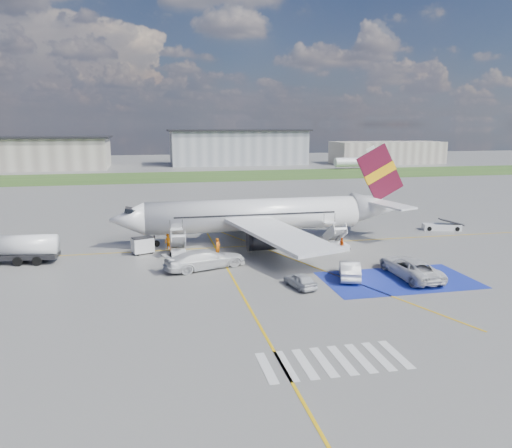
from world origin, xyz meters
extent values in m
plane|color=#60605E|center=(0.00, 0.00, 0.00)|extent=(400.00, 400.00, 0.00)
cube|color=#2D4C1E|center=(0.00, 95.00, 0.01)|extent=(400.00, 30.00, 0.01)
cube|color=gold|center=(0.00, 12.00, 0.01)|extent=(120.00, 0.20, 0.01)
cube|color=gold|center=(-5.00, -10.00, 0.01)|extent=(0.20, 60.00, 0.01)
cube|color=gold|center=(0.00, 12.00, 0.01)|extent=(20.71, 56.45, 0.01)
cube|color=navy|center=(10.00, -4.00, 0.01)|extent=(14.00, 8.00, 0.01)
cube|color=silver|center=(-6.00, -18.00, 0.01)|extent=(0.60, 4.00, 0.01)
cube|color=silver|center=(-4.80, -18.00, 0.01)|extent=(0.60, 4.00, 0.01)
cube|color=silver|center=(-3.60, -18.00, 0.01)|extent=(0.60, 4.00, 0.01)
cube|color=silver|center=(-2.40, -18.00, 0.01)|extent=(0.60, 4.00, 0.01)
cube|color=silver|center=(-1.20, -18.00, 0.01)|extent=(0.60, 4.00, 0.01)
cube|color=silver|center=(0.00, -18.00, 0.01)|extent=(0.60, 4.00, 0.01)
cube|color=silver|center=(1.20, -18.00, 0.01)|extent=(0.60, 4.00, 0.01)
cube|color=silver|center=(2.40, -18.00, 0.01)|extent=(0.60, 4.00, 0.01)
cube|color=gray|center=(-55.00, 130.00, 5.00)|extent=(60.00, 22.00, 10.00)
cube|color=gray|center=(20.00, 135.00, 6.00)|extent=(48.00, 18.00, 12.00)
cube|color=gray|center=(75.00, 128.00, 4.00)|extent=(40.00, 16.00, 8.00)
cylinder|color=silver|center=(0.00, 14.00, 3.40)|extent=(26.00, 3.90, 3.90)
cone|color=silver|center=(-15.00, 14.00, 3.40)|extent=(4.00, 3.90, 3.90)
cube|color=black|center=(-14.40, 14.00, 4.45)|extent=(1.67, 1.90, 0.82)
cone|color=silver|center=(16.20, 14.00, 3.80)|extent=(6.50, 3.90, 3.90)
cube|color=silver|center=(1.00, 5.50, 2.80)|extent=(9.86, 15.95, 1.40)
cube|color=silver|center=(1.00, 22.50, 2.80)|extent=(9.86, 15.95, 1.40)
cylinder|color=#38383A|center=(0.00, 8.40, 1.40)|extent=(3.40, 2.10, 2.10)
cylinder|color=#38383A|center=(0.00, 19.60, 1.40)|extent=(3.40, 2.10, 2.10)
cube|color=#530E21|center=(16.50, 14.00, 8.20)|extent=(6.62, 0.30, 7.45)
cube|color=#F3AB0D|center=(16.50, 14.00, 8.20)|extent=(4.36, 0.40, 3.08)
cube|color=silver|center=(16.80, 10.80, 4.50)|extent=(4.73, 5.95, 0.49)
cube|color=silver|center=(16.80, 17.20, 4.50)|extent=(4.73, 5.95, 0.49)
cube|color=black|center=(0.00, 12.04, 3.75)|extent=(19.50, 0.04, 0.18)
cube|color=black|center=(0.00, 15.96, 3.75)|extent=(19.50, 0.04, 0.18)
cube|color=silver|center=(-9.50, 9.85, 1.45)|extent=(1.40, 3.73, 2.32)
cube|color=silver|center=(-9.50, 11.75, 2.50)|extent=(1.40, 1.00, 0.12)
cylinder|color=black|center=(-10.20, 11.75, 3.05)|extent=(0.06, 0.06, 1.10)
cylinder|color=black|center=(-8.80, 11.75, 3.05)|extent=(0.06, 0.06, 1.10)
cube|color=silver|center=(-9.50, 8.25, 0.35)|extent=(1.60, 2.40, 0.70)
cube|color=silver|center=(9.00, 9.85, 1.45)|extent=(1.40, 3.73, 2.32)
cube|color=silver|center=(9.00, 11.75, 2.50)|extent=(1.40, 1.00, 0.12)
cylinder|color=black|center=(8.30, 11.75, 3.05)|extent=(0.06, 0.06, 1.10)
cylinder|color=black|center=(9.70, 11.75, 3.05)|extent=(0.06, 0.06, 1.10)
cube|color=silver|center=(9.00, 8.25, 0.35)|extent=(1.60, 2.40, 0.70)
cylinder|color=silver|center=(-25.23, 9.63, 1.92)|extent=(6.73, 2.96, 2.20)
cube|color=black|center=(-25.23, 9.63, 0.81)|extent=(6.73, 2.96, 0.48)
cube|color=silver|center=(-13.33, 11.06, 0.97)|extent=(2.62, 2.07, 1.60)
cube|color=black|center=(-13.33, 11.06, 1.83)|extent=(2.47, 1.92, 0.14)
cube|color=silver|center=(26.77, 15.45, 0.41)|extent=(5.23, 2.93, 0.83)
cube|color=black|center=(27.96, 15.11, 1.14)|extent=(3.46, 2.07, 0.92)
imported|color=#B8BBC0|center=(0.41, -4.06, 0.67)|extent=(2.44, 4.20, 1.34)
imported|color=#B7B9BE|center=(5.74, -2.48, 0.86)|extent=(3.42, 5.50, 1.71)
imported|color=silver|center=(11.58, -3.15, 1.22)|extent=(3.04, 6.54, 2.45)
imported|color=silver|center=(-7.13, 3.74, 1.25)|extent=(6.88, 4.49, 2.50)
imported|color=orange|center=(-5.19, 8.50, 0.97)|extent=(0.81, 0.84, 1.94)
imported|color=orange|center=(-10.46, 12.25, 0.92)|extent=(1.12, 1.14, 1.85)
imported|color=#E7560C|center=(8.89, 7.30, 0.80)|extent=(0.53, 0.98, 1.59)
camera|label=1|loc=(-12.44, -44.66, 14.24)|focal=35.00mm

